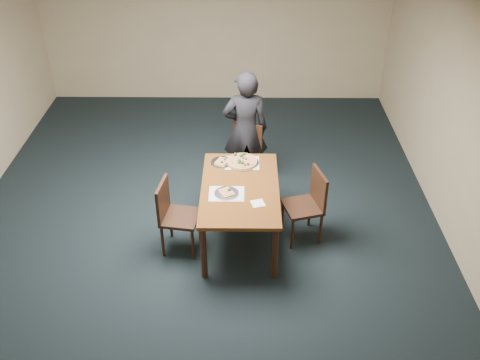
{
  "coord_description": "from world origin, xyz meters",
  "views": [
    {
      "loc": [
        0.52,
        -5.09,
        4.27
      ],
      "look_at": [
        0.47,
        -0.01,
        0.85
      ],
      "focal_mm": 40.0,
      "sensor_mm": 36.0,
      "label": 1
    }
  ],
  "objects_px": {
    "dining_table": "(240,194)",
    "chair_left": "(173,212)",
    "diner": "(245,130)",
    "slice_plate_far": "(222,162)",
    "slice_plate_near": "(227,193)",
    "pizza_pan": "(242,161)",
    "chair_far": "(244,153)",
    "chair_right": "(309,202)"
  },
  "relations": [
    {
      "from": "chair_far",
      "to": "diner",
      "type": "distance_m",
      "value": 0.33
    },
    {
      "from": "slice_plate_near",
      "to": "dining_table",
      "type": "bearing_deg",
      "value": 41.32
    },
    {
      "from": "chair_far",
      "to": "slice_plate_far",
      "type": "xyz_separation_m",
      "value": [
        -0.28,
        -0.64,
        0.25
      ]
    },
    {
      "from": "chair_far",
      "to": "pizza_pan",
      "type": "height_order",
      "value": "chair_far"
    },
    {
      "from": "dining_table",
      "to": "chair_right",
      "type": "distance_m",
      "value": 0.83
    },
    {
      "from": "diner",
      "to": "chair_left",
      "type": "bearing_deg",
      "value": 55.07
    },
    {
      "from": "dining_table",
      "to": "diner",
      "type": "distance_m",
      "value": 1.24
    },
    {
      "from": "dining_table",
      "to": "slice_plate_near",
      "type": "xyz_separation_m",
      "value": [
        -0.15,
        -0.13,
        0.11
      ]
    },
    {
      "from": "slice_plate_far",
      "to": "chair_far",
      "type": "bearing_deg",
      "value": 66.45
    },
    {
      "from": "dining_table",
      "to": "pizza_pan",
      "type": "relative_size",
      "value": 3.66
    },
    {
      "from": "chair_right",
      "to": "diner",
      "type": "height_order",
      "value": "diner"
    },
    {
      "from": "slice_plate_near",
      "to": "slice_plate_far",
      "type": "distance_m",
      "value": 0.67
    },
    {
      "from": "chair_far",
      "to": "chair_left",
      "type": "distance_m",
      "value": 1.58
    },
    {
      "from": "pizza_pan",
      "to": "slice_plate_near",
      "type": "bearing_deg",
      "value": -104.46
    },
    {
      "from": "dining_table",
      "to": "chair_far",
      "type": "height_order",
      "value": "chair_far"
    },
    {
      "from": "chair_far",
      "to": "chair_left",
      "type": "height_order",
      "value": "same"
    },
    {
      "from": "dining_table",
      "to": "slice_plate_far",
      "type": "relative_size",
      "value": 5.36
    },
    {
      "from": "chair_left",
      "to": "chair_right",
      "type": "relative_size",
      "value": 1.0
    },
    {
      "from": "chair_left",
      "to": "slice_plate_near",
      "type": "xyz_separation_m",
      "value": [
        0.62,
        0.05,
        0.25
      ]
    },
    {
      "from": "diner",
      "to": "slice_plate_far",
      "type": "height_order",
      "value": "diner"
    },
    {
      "from": "slice_plate_far",
      "to": "chair_right",
      "type": "bearing_deg",
      "value": -24.81
    },
    {
      "from": "diner",
      "to": "slice_plate_far",
      "type": "bearing_deg",
      "value": 63.04
    },
    {
      "from": "chair_far",
      "to": "slice_plate_near",
      "type": "relative_size",
      "value": 3.25
    },
    {
      "from": "chair_left",
      "to": "pizza_pan",
      "type": "xyz_separation_m",
      "value": [
        0.79,
        0.71,
        0.26
      ]
    },
    {
      "from": "chair_far",
      "to": "pizza_pan",
      "type": "xyz_separation_m",
      "value": [
        -0.03,
        -0.64,
        0.26
      ]
    },
    {
      "from": "chair_right",
      "to": "diner",
      "type": "relative_size",
      "value": 0.55
    },
    {
      "from": "dining_table",
      "to": "slice_plate_far",
      "type": "xyz_separation_m",
      "value": [
        -0.23,
        0.53,
        0.1
      ]
    },
    {
      "from": "dining_table",
      "to": "slice_plate_far",
      "type": "height_order",
      "value": "slice_plate_far"
    },
    {
      "from": "dining_table",
      "to": "pizza_pan",
      "type": "bearing_deg",
      "value": 87.77
    },
    {
      "from": "chair_right",
      "to": "slice_plate_near",
      "type": "bearing_deg",
      "value": -95.55
    },
    {
      "from": "diner",
      "to": "pizza_pan",
      "type": "relative_size",
      "value": 4.07
    },
    {
      "from": "chair_right",
      "to": "slice_plate_far",
      "type": "xyz_separation_m",
      "value": [
        -1.05,
        0.48,
        0.25
      ]
    },
    {
      "from": "chair_right",
      "to": "pizza_pan",
      "type": "distance_m",
      "value": 0.97
    },
    {
      "from": "dining_table",
      "to": "diner",
      "type": "xyz_separation_m",
      "value": [
        0.06,
        1.23,
        0.18
      ]
    },
    {
      "from": "dining_table",
      "to": "chair_right",
      "type": "relative_size",
      "value": 1.65
    },
    {
      "from": "dining_table",
      "to": "chair_left",
      "type": "bearing_deg",
      "value": -166.72
    },
    {
      "from": "pizza_pan",
      "to": "slice_plate_near",
      "type": "distance_m",
      "value": 0.68
    },
    {
      "from": "slice_plate_near",
      "to": "chair_right",
      "type": "bearing_deg",
      "value": 10.31
    },
    {
      "from": "chair_far",
      "to": "pizza_pan",
      "type": "relative_size",
      "value": 2.22
    },
    {
      "from": "dining_table",
      "to": "chair_left",
      "type": "height_order",
      "value": "chair_left"
    },
    {
      "from": "chair_right",
      "to": "slice_plate_far",
      "type": "distance_m",
      "value": 1.18
    },
    {
      "from": "chair_right",
      "to": "diner",
      "type": "distance_m",
      "value": 1.44
    }
  ]
}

